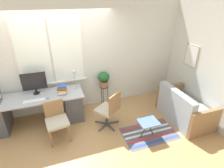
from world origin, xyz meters
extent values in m
plane|color=tan|center=(0.00, 0.00, 0.00)|extent=(14.00, 14.00, 0.00)
cube|color=silver|center=(0.00, 0.80, 1.35)|extent=(9.00, 0.06, 2.70)
cube|color=silver|center=(-0.61, 0.76, 1.58)|extent=(0.76, 0.02, 1.52)
cube|color=white|center=(-0.61, 0.75, 1.58)|extent=(0.69, 0.01, 1.45)
cube|color=silver|center=(0.14, 0.76, 1.58)|extent=(0.76, 0.02, 1.52)
cube|color=white|center=(0.14, 0.75, 1.58)|extent=(0.69, 0.01, 1.45)
cube|color=silver|center=(-0.23, 0.76, 0.83)|extent=(1.56, 0.11, 0.04)
cube|color=silver|center=(3.13, 0.00, 1.35)|extent=(0.06, 9.00, 2.70)
cube|color=tan|center=(3.09, -0.04, 1.41)|extent=(0.02, 0.42, 0.55)
cube|color=white|center=(3.08, -0.04, 1.41)|extent=(0.01, 0.37, 0.50)
cube|color=#9EA3A8|center=(-0.71, 0.36, 0.71)|extent=(2.13, 0.72, 0.03)
cube|color=#4C4C51|center=(0.11, 0.36, 0.35)|extent=(0.40, 0.64, 0.70)
cylinder|color=black|center=(-0.68, 0.50, 0.74)|extent=(0.15, 0.15, 0.02)
cylinder|color=black|center=(-0.68, 0.50, 0.80)|extent=(0.05, 0.05, 0.11)
cube|color=black|center=(-0.68, 0.50, 1.04)|extent=(0.53, 0.02, 0.40)
cube|color=black|center=(-0.68, 0.49, 1.04)|extent=(0.50, 0.01, 0.38)
cube|color=silver|center=(-0.71, 0.16, 0.74)|extent=(0.44, 0.13, 0.02)
ellipsoid|color=slate|center=(-0.43, 0.17, 0.74)|extent=(0.04, 0.06, 0.03)
cylinder|color=#ADADB2|center=(0.23, 0.50, 0.73)|extent=(0.12, 0.12, 0.01)
cylinder|color=#ADADB2|center=(0.23, 0.50, 0.94)|extent=(0.02, 0.02, 0.39)
ellipsoid|color=#ADADB2|center=(0.23, 0.50, 1.16)|extent=(0.12, 0.12, 0.08)
cube|color=purple|center=(-0.10, 0.30, 0.74)|extent=(0.20, 0.17, 0.02)
cube|color=white|center=(-0.11, 0.29, 0.77)|extent=(0.19, 0.17, 0.04)
cube|color=yellow|center=(-0.10, 0.30, 0.81)|extent=(0.21, 0.16, 0.03)
cube|color=red|center=(-0.10, 0.31, 0.84)|extent=(0.22, 0.12, 0.04)
cube|color=olive|center=(-0.11, 0.29, 0.88)|extent=(0.23, 0.14, 0.04)
cube|color=#2851B2|center=(-0.09, 0.28, 0.92)|extent=(0.19, 0.15, 0.04)
cylinder|color=olive|center=(-0.47, -0.54, 0.21)|extent=(0.04, 0.04, 0.43)
cylinder|color=olive|center=(-0.09, -0.49, 0.21)|extent=(0.04, 0.04, 0.43)
cylinder|color=olive|center=(-0.52, -0.17, 0.21)|extent=(0.04, 0.04, 0.43)
cylinder|color=olive|center=(-0.14, -0.11, 0.21)|extent=(0.04, 0.04, 0.43)
cube|color=#B2A893|center=(-0.30, -0.33, 0.43)|extent=(0.49, 0.47, 0.06)
cube|color=olive|center=(-0.33, -0.11, 0.64)|extent=(0.39, 0.08, 0.36)
cube|color=#47474C|center=(0.67, -0.32, 0.01)|extent=(0.27, 0.20, 0.03)
cube|color=#47474C|center=(0.84, -0.37, 0.01)|extent=(0.12, 0.30, 0.03)
cube|color=#47474C|center=(0.94, -0.23, 0.01)|extent=(0.30, 0.04, 0.03)
cube|color=#47474C|center=(0.84, -0.09, 0.01)|extent=(0.13, 0.30, 0.03)
cube|color=#47474C|center=(0.67, -0.14, 0.01)|extent=(0.26, 0.21, 0.03)
cylinder|color=#333338|center=(0.79, -0.23, 0.22)|extent=(0.04, 0.04, 0.37)
cube|color=#B2A893|center=(0.79, -0.23, 0.43)|extent=(0.61, 0.60, 0.06)
cube|color=olive|center=(0.93, -0.41, 0.69)|extent=(0.35, 0.27, 0.45)
cube|color=#9EA8B2|center=(2.66, -0.62, 0.21)|extent=(0.76, 1.16, 0.43)
cube|color=#9EA8B2|center=(2.36, -0.62, 0.63)|extent=(0.16, 1.16, 0.40)
cube|color=olive|center=(2.66, -1.25, 0.32)|extent=(0.76, 0.09, 0.65)
cube|color=olive|center=(2.66, 0.00, 0.32)|extent=(0.76, 0.09, 0.65)
cylinder|color=#333338|center=(0.99, 0.64, 0.56)|extent=(0.24, 0.24, 0.02)
cylinder|color=#333338|center=(1.09, 0.64, 0.27)|extent=(0.01, 0.01, 0.55)
cylinder|color=#333338|center=(0.94, 0.73, 0.27)|extent=(0.01, 0.01, 0.55)
cylinder|color=#333338|center=(0.94, 0.55, 0.27)|extent=(0.01, 0.01, 0.55)
cylinder|color=#9E6B4C|center=(0.99, 0.64, 0.64)|extent=(0.21, 0.21, 0.15)
ellipsoid|color=#235B2D|center=(0.99, 0.64, 0.85)|extent=(0.30, 0.30, 0.27)
cube|color=#565B6B|center=(1.60, -0.83, 0.00)|extent=(1.19, 0.73, 0.01)
cube|color=#334C99|center=(1.60, -1.09, 0.01)|extent=(1.17, 0.06, 0.00)
cube|color=#C63838|center=(1.60, -0.96, 0.01)|extent=(1.17, 0.06, 0.00)
cube|color=white|center=(1.60, -0.83, 0.01)|extent=(1.17, 0.06, 0.00)
cube|color=white|center=(1.60, -0.69, 0.01)|extent=(1.17, 0.06, 0.00)
cube|color=#C63838|center=(1.60, -0.56, 0.01)|extent=(1.17, 0.06, 0.00)
cube|color=slate|center=(1.50, -0.89, 0.40)|extent=(0.41, 0.35, 0.02)
cylinder|color=#4C3D2D|center=(1.43, -0.89, 0.19)|extent=(0.21, 0.02, 0.39)
cylinder|color=#4C3D2D|center=(1.58, -0.89, 0.19)|extent=(0.21, 0.02, 0.39)
camera|label=1|loc=(-0.15, -3.39, 2.76)|focal=28.00mm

